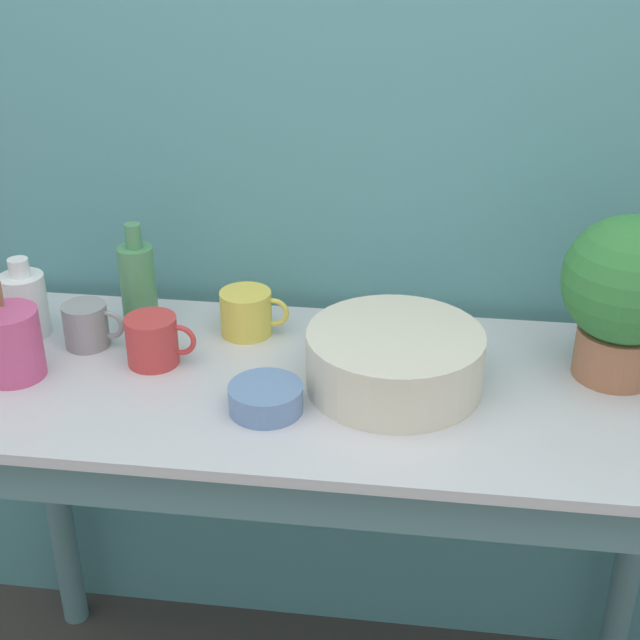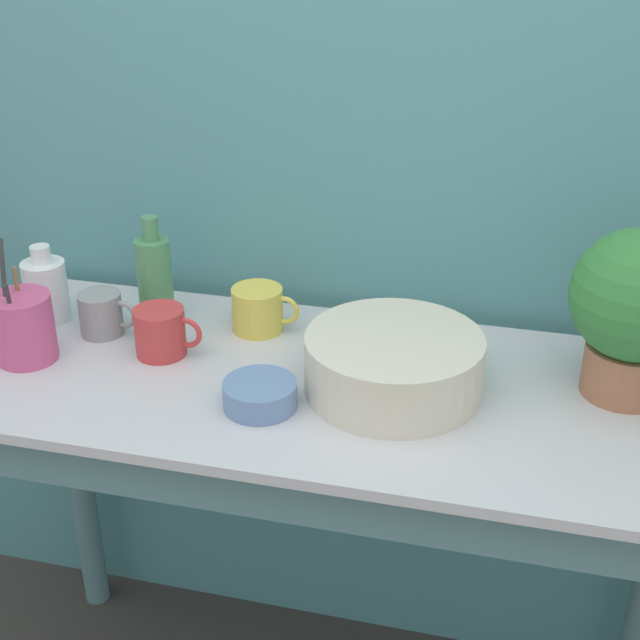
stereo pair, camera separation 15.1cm
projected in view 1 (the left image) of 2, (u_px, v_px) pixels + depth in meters
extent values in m
cube|color=teal|center=(343.00, 153.00, 1.73)|extent=(6.00, 0.05, 2.40)
cylinder|color=slate|center=(53.00, 478.00, 2.06)|extent=(0.06, 0.06, 0.87)
cylinder|color=slate|center=(636.00, 527.00, 1.91)|extent=(0.06, 0.06, 0.87)
cube|color=slate|center=(300.00, 495.00, 1.40)|extent=(1.31, 0.02, 0.10)
cube|color=silver|center=(320.00, 385.00, 1.58)|extent=(1.41, 0.57, 0.02)
cylinder|color=#A36647|center=(615.00, 353.00, 1.57)|extent=(0.14, 0.14, 0.09)
sphere|color=#337A38|center=(628.00, 280.00, 1.50)|extent=(0.22, 0.22, 0.22)
cylinder|color=beige|center=(395.00, 360.00, 1.53)|extent=(0.31, 0.31, 0.10)
cylinder|color=#4C8C59|center=(139.00, 288.00, 1.72)|extent=(0.07, 0.07, 0.17)
cylinder|color=#4C8C59|center=(133.00, 236.00, 1.67)|extent=(0.03, 0.03, 0.05)
cylinder|color=white|center=(25.00, 305.00, 1.70)|extent=(0.09, 0.09, 0.12)
cylinder|color=white|center=(19.00, 267.00, 1.67)|extent=(0.04, 0.04, 0.03)
cylinder|color=#C63838|center=(152.00, 341.00, 1.61)|extent=(0.09, 0.09, 0.09)
torus|color=#C63838|center=(180.00, 340.00, 1.60)|extent=(0.06, 0.01, 0.06)
cylinder|color=#E5CC4C|center=(246.00, 313.00, 1.71)|extent=(0.10, 0.10, 0.09)
torus|color=#E5CC4C|center=(274.00, 312.00, 1.70)|extent=(0.06, 0.01, 0.06)
cylinder|color=gray|center=(86.00, 325.00, 1.67)|extent=(0.08, 0.08, 0.08)
torus|color=gray|center=(110.00, 325.00, 1.66)|extent=(0.06, 0.01, 0.06)
cylinder|color=#6684B2|center=(266.00, 398.00, 1.48)|extent=(0.12, 0.12, 0.05)
cylinder|color=#CC4C7F|center=(10.00, 344.00, 1.56)|extent=(0.11, 0.11, 0.13)
cylinder|color=#333333|center=(2.00, 342.00, 1.53)|extent=(0.01, 0.02, 0.16)
cylinder|color=olive|center=(6.00, 327.00, 1.57)|extent=(0.01, 0.01, 0.17)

